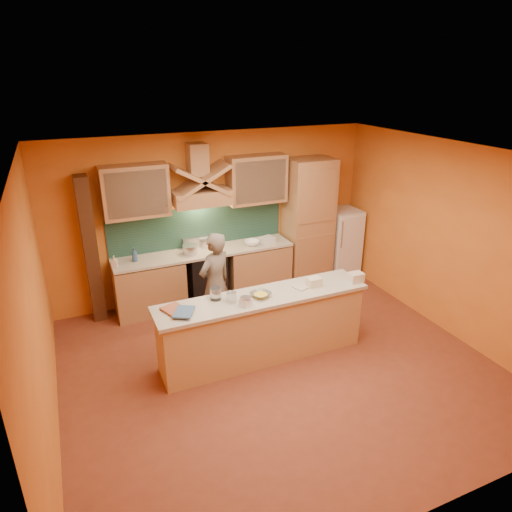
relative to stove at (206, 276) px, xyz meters
name	(u,v)px	position (x,y,z in m)	size (l,w,h in m)	color
floor	(278,366)	(0.30, -2.20, -0.45)	(5.50, 5.00, 0.01)	brown
ceiling	(283,157)	(0.30, -2.20, 2.35)	(5.50, 5.00, 0.01)	white
wall_back	(215,216)	(0.30, 0.30, 0.95)	(5.50, 0.02, 2.80)	orange
wall_front	(426,395)	(0.30, -4.70, 0.95)	(5.50, 0.02, 2.80)	orange
wall_left	(36,317)	(-2.45, -2.20, 0.95)	(0.02, 5.00, 2.80)	orange
wall_right	(450,240)	(3.05, -2.20, 0.95)	(0.02, 5.00, 2.80)	orange
base_cabinet_left	(150,288)	(-0.95, 0.00, -0.02)	(1.10, 0.60, 0.86)	tan
base_cabinet_right	(257,268)	(0.95, 0.00, -0.02)	(1.10, 0.60, 0.86)	tan
counter_top	(204,252)	(0.00, 0.00, 0.45)	(3.00, 0.62, 0.04)	beige
stove	(206,276)	(0.00, 0.00, 0.00)	(0.60, 0.58, 0.90)	black
backsplash	(198,227)	(0.00, 0.28, 0.80)	(3.00, 0.03, 0.70)	#1C3E35
range_hood	(201,197)	(0.00, 0.05, 1.37)	(0.92, 0.50, 0.24)	tan
hood_chimney	(197,159)	(0.00, 0.15, 1.95)	(0.30, 0.30, 0.50)	tan
upper_cabinet_left	(135,191)	(-1.00, 0.12, 1.55)	(1.00, 0.35, 0.80)	tan
upper_cabinet_right	(257,179)	(1.00, 0.12, 1.55)	(1.00, 0.35, 0.80)	tan
pantry_column	(308,223)	(1.95, 0.00, 0.70)	(0.80, 0.60, 2.30)	tan
fridge	(341,243)	(2.70, 0.00, 0.20)	(0.58, 0.60, 1.30)	white
trim_column_left	(91,250)	(-1.75, 0.15, 0.70)	(0.20, 0.30, 2.30)	#472816
island_body	(263,329)	(0.20, -1.90, -0.01)	(2.80, 0.55, 0.88)	tan
island_top	(263,297)	(0.20, -1.90, 0.47)	(2.90, 0.62, 0.05)	beige
person	(215,284)	(-0.16, -1.00, 0.34)	(0.58, 0.38, 1.58)	#70665B
pot_large	(190,251)	(-0.25, -0.04, 0.52)	(0.23, 0.23, 0.14)	#BDBBC3
pot_small	(206,244)	(0.08, 0.16, 0.53)	(0.21, 0.21, 0.15)	silver
soap_bottle_a	(114,261)	(-1.45, -0.09, 0.56)	(0.08, 0.08, 0.18)	beige
soap_bottle_b	(134,254)	(-1.13, 0.01, 0.58)	(0.09, 0.09, 0.23)	#33588E
bowl_back	(252,243)	(0.83, -0.08, 0.51)	(0.26, 0.26, 0.08)	white
dish_rack	(267,240)	(1.12, -0.04, 0.51)	(0.25, 0.20, 0.09)	white
book_lower	(167,314)	(-1.08, -1.89, 0.51)	(0.25, 0.33, 0.03)	#A5553B
book_upper	(175,312)	(-0.98, -1.91, 0.53)	(0.22, 0.30, 0.02)	#3F618B
jar_large	(216,294)	(-0.40, -1.75, 0.58)	(0.14, 0.14, 0.16)	white
jar_small	(231,297)	(-0.24, -1.89, 0.56)	(0.13, 0.13, 0.13)	white
kitchen_scale	(246,302)	(-0.11, -2.06, 0.55)	(0.12, 0.12, 0.10)	white
mixing_bowl	(261,295)	(0.16, -1.91, 0.53)	(0.25, 0.25, 0.06)	silver
cloth	(303,286)	(0.80, -1.88, 0.50)	(0.24, 0.18, 0.02)	beige
grocery_bag_a	(314,282)	(0.96, -1.91, 0.55)	(0.18, 0.14, 0.12)	beige
grocery_bag_b	(356,277)	(1.58, -2.02, 0.56)	(0.20, 0.16, 0.12)	beige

